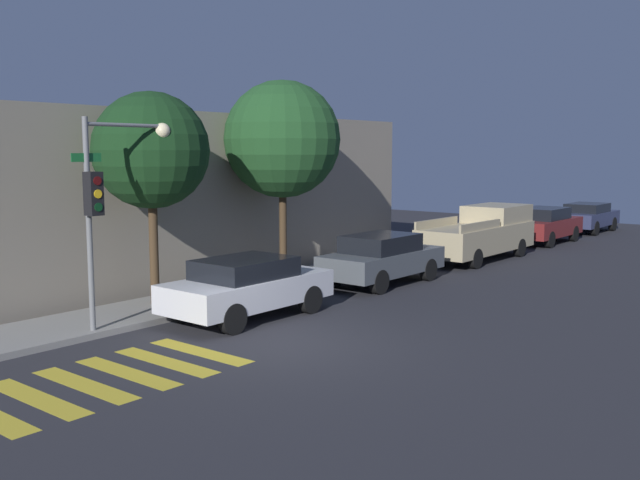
# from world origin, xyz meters

# --- Properties ---
(ground_plane) EXTENTS (60.00, 60.00, 0.00)m
(ground_plane) POSITION_xyz_m (0.00, 0.00, 0.00)
(ground_plane) COLOR #28282D
(sidewalk) EXTENTS (26.00, 2.24, 0.14)m
(sidewalk) POSITION_xyz_m (0.00, 4.32, 0.07)
(sidewalk) COLOR gray
(sidewalk) RESTS_ON ground
(building_row) EXTENTS (26.00, 6.00, 5.04)m
(building_row) POSITION_xyz_m (0.00, 8.84, 2.52)
(building_row) COLOR gray
(building_row) RESTS_ON ground
(crosswalk) EXTENTS (4.74, 2.60, 0.00)m
(crosswalk) POSITION_xyz_m (-3.49, 0.80, 0.00)
(crosswalk) COLOR gold
(crosswalk) RESTS_ON ground
(traffic_light_pole) EXTENTS (2.51, 0.56, 4.63)m
(traffic_light_pole) POSITION_xyz_m (-1.50, 3.37, 3.21)
(traffic_light_pole) COLOR slate
(traffic_light_pole) RESTS_ON ground
(sedan_near_corner) EXTENTS (4.20, 1.86, 1.44)m
(sedan_near_corner) POSITION_xyz_m (1.28, 2.10, 0.77)
(sedan_near_corner) COLOR silver
(sedan_near_corner) RESTS_ON ground
(sedan_middle) EXTENTS (4.25, 1.80, 1.49)m
(sedan_middle) POSITION_xyz_m (6.88, 2.10, 0.79)
(sedan_middle) COLOR #4C5156
(sedan_middle) RESTS_ON ground
(pickup_truck) EXTENTS (5.73, 1.95, 1.91)m
(pickup_truck) POSITION_xyz_m (13.26, 2.10, 0.97)
(pickup_truck) COLOR tan
(pickup_truck) RESTS_ON ground
(sedan_far_end) EXTENTS (4.40, 1.82, 1.53)m
(sedan_far_end) POSITION_xyz_m (19.15, 2.10, 0.81)
(sedan_far_end) COLOR maroon
(sedan_far_end) RESTS_ON ground
(sedan_tail_of_row) EXTENTS (4.22, 1.82, 1.41)m
(sedan_tail_of_row) POSITION_xyz_m (24.58, 2.10, 0.76)
(sedan_tail_of_row) COLOR #2D3351
(sedan_tail_of_row) RESTS_ON ground
(tree_near_corner) EXTENTS (2.86, 2.86, 5.37)m
(tree_near_corner) POSITION_xyz_m (0.53, 4.60, 3.93)
(tree_near_corner) COLOR #42301E
(tree_near_corner) RESTS_ON ground
(tree_midblock) EXTENTS (3.45, 3.45, 5.99)m
(tree_midblock) POSITION_xyz_m (5.29, 4.60, 4.26)
(tree_midblock) COLOR #42301E
(tree_midblock) RESTS_ON ground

